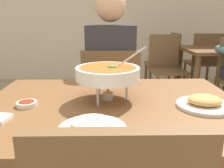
% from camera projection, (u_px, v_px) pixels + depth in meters
% --- Properties ---
extents(dining_table_main, '(1.21, 0.89, 0.74)m').
position_uv_depth(dining_table_main, '(113.00, 125.00, 1.13)').
color(dining_table_main, brown).
rests_on(dining_table_main, ground_plane).
extents(chair_diner_main, '(0.44, 0.44, 0.90)m').
position_uv_depth(chair_diner_main, '(111.00, 98.00, 1.87)').
color(chair_diner_main, brown).
rests_on(chair_diner_main, ground_plane).
extents(diner_main, '(0.40, 0.45, 1.31)m').
position_uv_depth(diner_main, '(110.00, 68.00, 1.83)').
color(diner_main, '#2D2D38').
rests_on(diner_main, ground_plane).
extents(curry_bowl, '(0.33, 0.30, 0.26)m').
position_uv_depth(curry_bowl, '(108.00, 74.00, 1.11)').
color(curry_bowl, silver).
rests_on(curry_bowl, dining_table_main).
extents(rice_plate, '(0.24, 0.24, 0.06)m').
position_uv_depth(rice_plate, '(92.00, 126.00, 0.82)').
color(rice_plate, white).
rests_on(rice_plate, dining_table_main).
extents(appetizer_plate, '(0.24, 0.24, 0.06)m').
position_uv_depth(appetizer_plate, '(204.00, 103.00, 1.05)').
color(appetizer_plate, white).
rests_on(appetizer_plate, dining_table_main).
extents(sauce_dish, '(0.09, 0.09, 0.02)m').
position_uv_depth(sauce_dish, '(27.00, 104.00, 1.06)').
color(sauce_dish, white).
rests_on(sauce_dish, dining_table_main).
extents(dining_table_far, '(1.00, 0.80, 0.74)m').
position_uv_depth(dining_table_far, '(222.00, 58.00, 3.09)').
color(dining_table_far, brown).
rests_on(dining_table_far, ground_plane).
extents(chair_bg_right, '(0.48, 0.48, 0.90)m').
position_uv_depth(chair_bg_right, '(166.00, 64.00, 3.24)').
color(chair_bg_right, brown).
rests_on(chair_bg_right, ground_plane).
extents(chair_bg_corner, '(0.45, 0.45, 0.90)m').
position_uv_depth(chair_bg_corner, '(204.00, 59.00, 3.62)').
color(chair_bg_corner, brown).
rests_on(chair_bg_corner, ground_plane).
extents(chair_bg_window, '(0.44, 0.44, 0.90)m').
position_uv_depth(chair_bg_window, '(167.00, 59.00, 3.60)').
color(chair_bg_window, brown).
rests_on(chair_bg_window, ground_plane).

